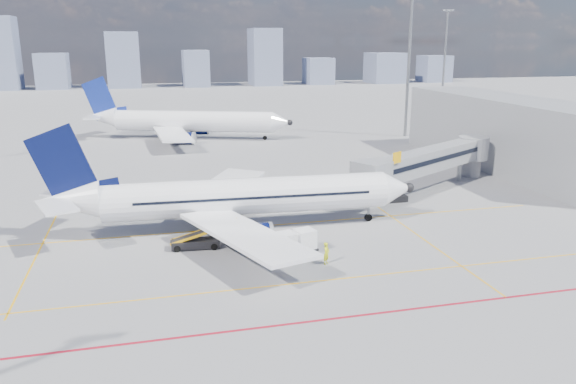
# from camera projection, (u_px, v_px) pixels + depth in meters

# --- Properties ---
(ground) EXTENTS (420.00, 420.00, 0.00)m
(ground) POSITION_uv_depth(u_px,v_px,m) (278.00, 255.00, 47.97)
(ground) COLOR gray
(ground) RESTS_ON ground
(apron_markings) EXTENTS (90.00, 35.12, 0.01)m
(apron_markings) POSITION_uv_depth(u_px,v_px,m) (282.00, 273.00, 44.17)
(apron_markings) COLOR #F3AA0C
(apron_markings) RESTS_ON ground
(jet_bridge) EXTENTS (23.55, 15.78, 6.30)m
(jet_bridge) POSITION_uv_depth(u_px,v_px,m) (434.00, 160.00, 68.35)
(jet_bridge) COLOR gray
(jet_bridge) RESTS_ON ground
(terminal_block) EXTENTS (10.00, 42.00, 10.00)m
(terminal_block) POSITION_uv_depth(u_px,v_px,m) (508.00, 133.00, 80.40)
(terminal_block) COLOR gray
(terminal_block) RESTS_ON ground
(floodlight_mast_ne) EXTENTS (3.20, 0.61, 25.45)m
(floodlight_mast_ne) POSITION_uv_depth(u_px,v_px,m) (409.00, 64.00, 104.87)
(floodlight_mast_ne) COLOR slate
(floodlight_mast_ne) RESTS_ON ground
(floodlight_mast_far) EXTENTS (3.20, 0.61, 25.45)m
(floodlight_mast_far) POSITION_uv_depth(u_px,v_px,m) (445.00, 58.00, 143.99)
(floodlight_mast_far) COLOR slate
(floodlight_mast_far) RESTS_ON ground
(distant_skyline) EXTENTS (245.52, 15.43, 26.70)m
(distant_skyline) POSITION_uv_depth(u_px,v_px,m) (125.00, 62.00, 219.35)
(distant_skyline) COLOR slate
(distant_skyline) RESTS_ON ground
(main_aircraft) EXTENTS (36.52, 31.80, 10.78)m
(main_aircraft) POSITION_uv_depth(u_px,v_px,m) (232.00, 198.00, 53.63)
(main_aircraft) COLOR white
(main_aircraft) RESTS_ON ground
(second_aircraft) EXTENTS (38.34, 32.58, 11.59)m
(second_aircraft) POSITION_uv_depth(u_px,v_px,m) (185.00, 121.00, 104.75)
(second_aircraft) COLOR white
(second_aircraft) RESTS_ON ground
(baggage_tug) EXTENTS (2.62, 1.83, 1.69)m
(baggage_tug) POSITION_uv_depth(u_px,v_px,m) (284.00, 247.00, 47.53)
(baggage_tug) COLOR white
(baggage_tug) RESTS_ON ground
(cargo_dolly) EXTENTS (4.05, 2.55, 2.06)m
(cargo_dolly) POSITION_uv_depth(u_px,v_px,m) (295.00, 242.00, 47.89)
(cargo_dolly) COLOR black
(cargo_dolly) RESTS_ON ground
(belt_loader) EXTENTS (6.07, 1.93, 2.45)m
(belt_loader) POSITION_uv_depth(u_px,v_px,m) (197.00, 241.00, 49.45)
(belt_loader) COLOR black
(belt_loader) RESTS_ON ground
(ramp_worker) EXTENTS (0.79, 0.79, 1.85)m
(ramp_worker) POSITION_uv_depth(u_px,v_px,m) (326.00, 253.00, 45.86)
(ramp_worker) COLOR yellow
(ramp_worker) RESTS_ON ground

